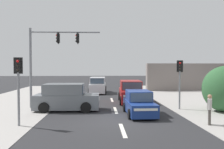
# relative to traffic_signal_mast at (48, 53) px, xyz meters

# --- Properties ---
(ground_plane) EXTENTS (140.00, 140.00, 0.00)m
(ground_plane) POSITION_rel_traffic_signal_mast_xyz_m (5.01, -4.21, -4.15)
(ground_plane) COLOR #28282B
(lane_dash_near) EXTENTS (0.20, 2.40, 0.01)m
(lane_dash_near) POSITION_rel_traffic_signal_mast_xyz_m (5.01, -6.21, -4.14)
(lane_dash_near) COLOR silver
(lane_dash_near) RESTS_ON ground
(lane_dash_mid) EXTENTS (0.20, 2.40, 0.01)m
(lane_dash_mid) POSITION_rel_traffic_signal_mast_xyz_m (5.01, -1.21, -4.14)
(lane_dash_mid) COLOR silver
(lane_dash_mid) RESTS_ON ground
(lane_dash_far) EXTENTS (0.20, 2.40, 0.01)m
(lane_dash_far) POSITION_rel_traffic_signal_mast_xyz_m (5.01, 3.79, -4.14)
(lane_dash_far) COLOR silver
(lane_dash_far) RESTS_ON ground
(kerb_left_verge) EXTENTS (8.00, 40.00, 0.02)m
(kerb_left_verge) POSITION_rel_traffic_signal_mast_xyz_m (-3.49, -0.21, -4.13)
(kerb_left_verge) COLOR #A39E99
(kerb_left_verge) RESTS_ON ground
(traffic_signal_mast) EXTENTS (5.29, 0.47, 6.00)m
(traffic_signal_mast) POSITION_rel_traffic_signal_mast_xyz_m (0.00, 0.00, 0.00)
(traffic_signal_mast) COLOR slate
(traffic_signal_mast) RESTS_ON ground
(pedestal_signal_right_kerb) EXTENTS (0.44, 0.31, 3.56)m
(pedestal_signal_right_kerb) POSITION_rel_traffic_signal_mast_xyz_m (9.67, -1.18, -1.73)
(pedestal_signal_right_kerb) COLOR slate
(pedestal_signal_right_kerb) RESTS_ON ground
(pedestal_signal_left_kerb) EXTENTS (0.44, 0.30, 3.56)m
(pedestal_signal_left_kerb) POSITION_rel_traffic_signal_mast_xyz_m (-0.28, -5.20, -1.73)
(pedestal_signal_left_kerb) COLOR slate
(pedestal_signal_left_kerb) RESTS_ON ground
(shopfront_wall_far) EXTENTS (12.00, 1.00, 3.60)m
(shopfront_wall_far) POSITION_rel_traffic_signal_mast_xyz_m (16.01, 11.79, -2.35)
(shopfront_wall_far) COLOR gray
(shopfront_wall_far) RESTS_ON ground
(suv_crossing_left) EXTENTS (2.23, 4.62, 1.90)m
(suv_crossing_left) POSITION_rel_traffic_signal_mast_xyz_m (6.59, 2.27, -3.26)
(suv_crossing_left) COLOR maroon
(suv_crossing_left) RESTS_ON ground
(hatchback_receding_far) EXTENTS (1.85, 3.67, 1.53)m
(hatchback_receding_far) POSITION_rel_traffic_signal_mast_xyz_m (6.43, -2.72, -3.44)
(hatchback_receding_far) COLOR navy
(hatchback_receding_far) RESTS_ON ground
(suv_oncoming_mid) EXTENTS (4.57, 2.12, 1.90)m
(suv_oncoming_mid) POSITION_rel_traffic_signal_mast_xyz_m (1.52, -1.06, -3.26)
(suv_oncoming_mid) COLOR slate
(suv_oncoming_mid) RESTS_ON ground
(suv_kerbside_parked) EXTENTS (2.16, 4.59, 1.90)m
(suv_kerbside_parked) POSITION_rel_traffic_signal_mast_xyz_m (3.61, 9.64, -3.26)
(suv_kerbside_parked) COLOR silver
(suv_kerbside_parked) RESTS_ON ground
(pedestrian_at_kerb) EXTENTS (0.37, 0.50, 1.63)m
(pedestrian_at_kerb) POSITION_rel_traffic_signal_mast_xyz_m (9.67, -5.54, -3.22)
(pedestrian_at_kerb) COLOR #47423D
(pedestrian_at_kerb) RESTS_ON ground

